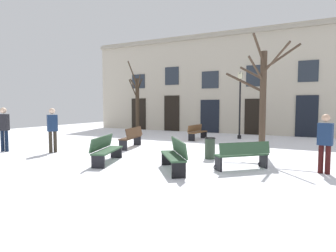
{
  "coord_description": "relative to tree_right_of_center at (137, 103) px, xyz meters",
  "views": [
    {
      "loc": [
        6.74,
        -11.24,
        1.95
      ],
      "look_at": [
        0.0,
        1.64,
        0.89
      ],
      "focal_mm": 30.88,
      "sensor_mm": 36.0,
      "label": 1
    }
  ],
  "objects": [
    {
      "name": "ground_plane",
      "position": [
        4.01,
        -4.86,
        -2.1
      ],
      "size": [
        31.15,
        31.15,
        0.0
      ],
      "primitive_type": "plane",
      "color": "white"
    },
    {
      "name": "building_facade",
      "position": [
        4.01,
        3.51,
        1.41
      ],
      "size": [
        19.47,
        0.6,
        6.97
      ],
      "color": "#BCB29E",
      "rests_on": "ground"
    },
    {
      "name": "tree_right_of_center",
      "position": [
        0.0,
        0.0,
        0.0
      ],
      "size": [
        1.89,
        2.25,
        4.75
      ],
      "color": "#382B1E",
      "rests_on": "ground"
    },
    {
      "name": "tree_near_facade",
      "position": [
        8.72,
        -4.08,
        0.27
      ],
      "size": [
        2.85,
        1.76,
        4.67
      ],
      "color": "#423326",
      "rests_on": "ground"
    },
    {
      "name": "streetlamp",
      "position": [
        6.71,
        0.55,
        0.26
      ],
      "size": [
        0.3,
        0.3,
        3.86
      ],
      "color": "black",
      "rests_on": "ground"
    },
    {
      "name": "litter_bin",
      "position": [
        7.29,
        -6.21,
        -1.71
      ],
      "size": [
        0.4,
        0.4,
        0.77
      ],
      "color": "#2D3D2D",
      "rests_on": "ground"
    },
    {
      "name": "bench_by_litter_bin",
      "position": [
        3.23,
        -5.29,
        -1.61
      ],
      "size": [
        0.86,
        1.92,
        0.94
      ],
      "rotation": [
        0.0,
        0.0,
        4.94
      ],
      "color": "#3D2819",
      "rests_on": "ground"
    },
    {
      "name": "bench_near_center_tree",
      "position": [
        8.75,
        -7.43,
        -1.65
      ],
      "size": [
        1.5,
        1.47,
        0.85
      ],
      "rotation": [
        0.0,
        0.0,
        3.91
      ],
      "color": "#2D4C33",
      "rests_on": "ground"
    },
    {
      "name": "bench_back_to_back_right",
      "position": [
        7.02,
        -8.55,
        -1.62
      ],
      "size": [
        1.5,
        1.75,
        0.94
      ],
      "rotation": [
        0.0,
        0.0,
        5.37
      ],
      "color": "#2D4C33",
      "rests_on": "ground"
    },
    {
      "name": "bench_near_lamp",
      "position": [
        4.69,
        -0.99,
        -1.67
      ],
      "size": [
        0.54,
        1.74,
        0.84
      ],
      "rotation": [
        0.0,
        0.0,
        1.51
      ],
      "color": "brown",
      "rests_on": "ground"
    },
    {
      "name": "bench_far_corner",
      "position": [
        4.42,
        -8.52,
        -1.65
      ],
      "size": [
        1.12,
        1.97,
        0.91
      ],
      "rotation": [
        0.0,
        0.0,
        1.91
      ],
      "color": "#2D4C33",
      "rests_on": "ground"
    },
    {
      "name": "person_crossing_plaza",
      "position": [
        -0.87,
        -8.66,
        -1.06
      ],
      "size": [
        0.44,
        0.35,
        1.85
      ],
      "rotation": [
        0.0,
        0.0,
        0.4
      ],
      "color": "black",
      "rests_on": "ground"
    },
    {
      "name": "person_strolling",
      "position": [
        10.93,
        -6.88,
        -1.16
      ],
      "size": [
        0.42,
        0.3,
        1.7
      ],
      "rotation": [
        0.0,
        0.0,
        2.9
      ],
      "color": "#350F0F",
      "rests_on": "ground"
    },
    {
      "name": "person_near_bench",
      "position": [
        1.12,
        -7.88,
        -1.08
      ],
      "size": [
        0.37,
        0.44,
        1.82
      ],
      "rotation": [
        0.0,
        0.0,
        4.22
      ],
      "color": "#2D271E",
      "rests_on": "ground"
    }
  ]
}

